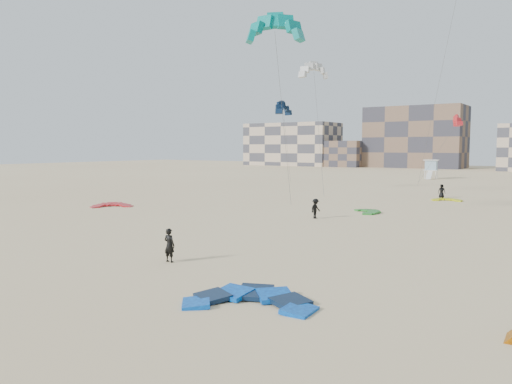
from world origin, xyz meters
The scene contains 16 objects.
ground centered at (0.00, 0.00, 0.00)m, with size 320.00×320.00×0.00m, color beige.
kite_ground_blue centered at (3.62, -0.98, 0.00)m, with size 4.66×4.86×0.68m, color #006CF3, non-canonical shape.
kite_ground_red centered at (-26.38, 17.29, 0.00)m, with size 3.69×3.90×0.63m, color red, non-canonical shape.
kite_ground_green centered at (-2.85, 27.56, 0.00)m, with size 3.01×3.19×0.41m, color #24862E, non-canonical shape.
kite_ground_yellow centered at (0.81, 42.55, 0.00)m, with size 2.92×3.07×0.39m, color #CACD06, non-canonical shape.
kitesurfer_main centered at (-4.02, 2.52, 0.91)m, with size 0.67×0.44×1.82m, color black.
kitesurfer_c centered at (-5.09, 21.46, 0.85)m, with size 1.10×0.63×1.71m, color black.
kitesurfer_e centered at (-0.46, 45.27, 0.84)m, with size 0.82×0.54×1.68m, color black.
kite_fly_teal_a centered at (-6.76, 17.42, 15.20)m, with size 5.81×7.39×15.92m.
kite_fly_grey centered at (-13.47, 36.93, 14.98)m, with size 7.38×9.38×15.17m.
kite_fly_navy centered at (-21.02, 42.52, 11.24)m, with size 3.81×6.21×11.48m.
kite_fly_red centered at (-3.17, 64.79, 10.01)m, with size 5.44×10.18×10.24m.
lifeguard_tower_far centered at (-11.43, 81.95, 1.83)m, with size 2.91×5.21×3.69m.
condo_west_a centered at (-70.00, 130.00, 7.00)m, with size 30.00×15.00×14.00m, color #C7AF92.
condo_west_b centered at (-30.00, 134.00, 9.00)m, with size 28.00×14.00×18.00m, color brown.
condo_fill_left centered at (-50.00, 128.00, 4.00)m, with size 12.00×10.00×8.00m, color brown.
Camera 1 is at (14.47, -16.55, 6.12)m, focal length 35.00 mm.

